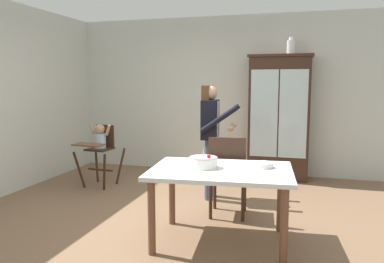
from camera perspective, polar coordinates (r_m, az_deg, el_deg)
ground_plane at (r=4.38m, az=-2.65°, el=-13.57°), size 6.24×6.24×0.00m
wall_back at (r=6.64m, az=4.51°, el=5.48°), size 5.32×0.06×2.70m
china_cabinet at (r=6.28m, az=13.00°, el=2.10°), size 1.01×0.48×2.01m
ceramic_vase at (r=6.28m, az=14.73°, el=12.27°), size 0.13×0.13×0.27m
high_chair_with_toddler at (r=5.87m, az=-13.77°, el=-1.79°), size 0.62×0.72×0.95m
adult_person at (r=5.06m, az=2.84°, el=0.58°), size 0.52×0.51×1.53m
dining_table at (r=3.69m, az=4.40°, el=-7.12°), size 1.43×1.07×0.74m
birthday_cake at (r=3.70m, az=1.72°, el=-4.67°), size 0.28×0.28×0.19m
serving_bowl at (r=3.77m, az=10.81°, el=-4.98°), size 0.18×0.18×0.05m
dining_chair_far_side at (r=4.39m, az=5.41°, el=-5.97°), size 0.47×0.47×0.96m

